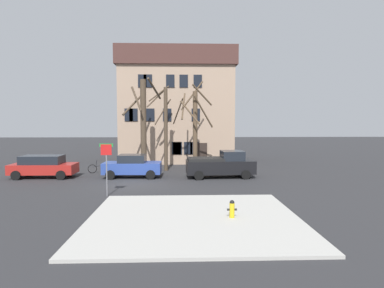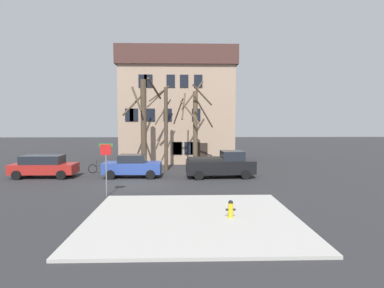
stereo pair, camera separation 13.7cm
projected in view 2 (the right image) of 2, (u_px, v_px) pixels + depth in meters
The scene contains 12 objects.
ground_plane at pixel (133, 184), 21.44m from camera, with size 120.00×120.00×0.00m, color #2D2D30.
sidewalk_slab at pixel (193, 219), 13.77m from camera, with size 9.03×8.13×0.12m, color #B7B5AD.
building_main at pixel (177, 106), 34.14m from camera, with size 11.78×7.69×11.46m.
tree_bare_near at pixel (143, 123), 26.69m from camera, with size 3.26×3.24×7.65m.
tree_bare_mid at pixel (166, 125), 27.16m from camera, with size 3.11×2.29×7.34m.
tree_bare_far at pixel (195, 126), 26.57m from camera, with size 2.78×2.71×7.65m.
car_red_wagon at pixel (44, 166), 23.93m from camera, with size 4.68×2.07×1.67m.
car_blue_sedan at pixel (132, 166), 24.03m from camera, with size 4.31×2.02×1.72m.
pickup_truck_black at pixel (221, 165), 23.98m from camera, with size 5.15×2.36×2.00m.
fire_hydrant at pixel (231, 209), 13.70m from camera, with size 0.42×0.22×0.76m.
street_sign_pole at pixel (106, 160), 17.96m from camera, with size 0.76×0.07×2.98m.
bicycle_leaning at pixel (99, 168), 26.12m from camera, with size 1.71×0.49×1.03m.
Camera 2 is at (3.33, -21.29, 4.29)m, focal length 29.97 mm.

